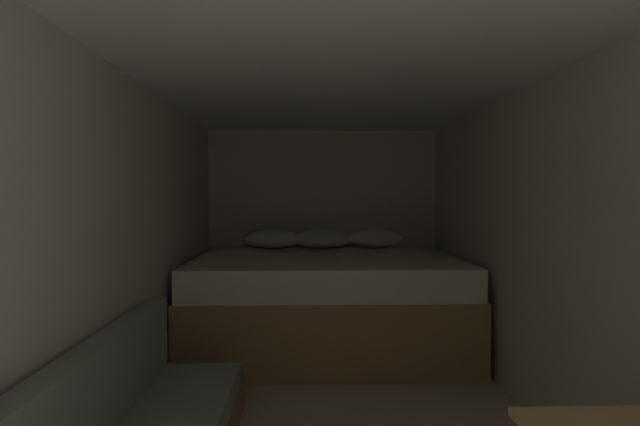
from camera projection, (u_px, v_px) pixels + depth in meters
name	position (u px, v px, depth m)	size (l,w,h in m)	color
wall_back	(322.00, 227.00, 5.52)	(2.56, 0.05, 2.08)	beige
wall_left	(104.00, 258.00, 2.68)	(0.05, 5.56, 2.08)	beige
wall_right	(570.00, 257.00, 2.75)	(0.05, 5.56, 2.08)	beige
ceiling_slab	(341.00, 57.00, 2.68)	(2.56, 5.56, 0.05)	white
bed	(326.00, 301.00, 4.58)	(2.34, 1.81, 1.03)	#9E7247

